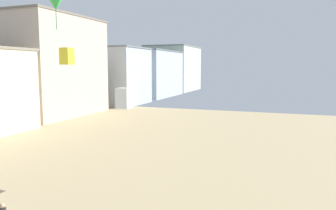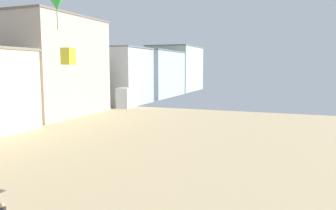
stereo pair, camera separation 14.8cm
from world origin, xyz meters
TOP-DOWN VIEW (x-y plane):
  - boardwalk_hotel_mid at (-27.62, 44.96)m, footprint 10.93×17.70m
  - boardwalk_hotel_far at (-27.62, 63.01)m, footprint 15.42×12.53m
  - boardwalk_hotel_distant at (-27.62, 82.69)m, footprint 15.01×20.93m
  - boardwalk_hotel_furthest at (-27.62, 105.52)m, footprint 14.17×20.96m
  - kite_yellow_box at (-11.33, 27.70)m, footprint 1.05×1.05m
  - kite_green_delta at (-7.64, 21.80)m, footprint 0.99×0.99m
  - kite_white_box at (-1.79, 21.53)m, footprint 0.93×0.93m

SIDE VIEW (x-z plane):
  - kite_white_box at x=-1.79m, z-range 5.04..6.50m
  - boardwalk_hotel_far at x=-27.62m, z-range 0.01..12.18m
  - boardwalk_hotel_distant at x=-27.62m, z-range 0.01..12.41m
  - boardwalk_hotel_furthest at x=-27.62m, z-range 0.01..14.89m
  - boardwalk_hotel_mid at x=-27.62m, z-range 0.01..16.25m
  - kite_yellow_box at x=-11.33m, z-range 8.21..9.86m
  - kite_green_delta at x=-7.64m, z-range 11.55..13.80m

